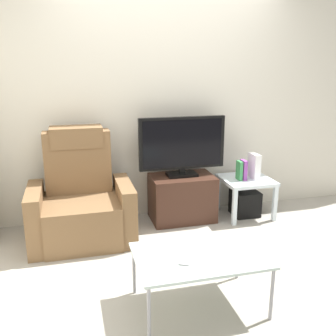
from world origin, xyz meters
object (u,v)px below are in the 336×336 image
Objects in this scene: recliner_armchair at (81,202)px; cell_phone at (186,260)px; tv_stand at (182,198)px; game_console at (254,166)px; side_table at (246,184)px; book_leftmost at (239,170)px; subwoofer_box at (245,203)px; coffee_table at (200,258)px; book_middle at (244,170)px; television at (182,145)px.

cell_phone is (0.63, -1.40, 0.04)m from recliner_armchair.
tv_stand is 2.48× the size of game_console.
book_leftmost is at bearing -168.69° from side_table.
coffee_table is at bearing -125.68° from subwoofer_box.
book_leftmost is 1.87m from cell_phone.
game_console reaches higher than cell_phone.
subwoofer_box is 1.34× the size of book_leftmost.
recliner_armchair is at bearing -176.17° from book_middle.
coffee_table is at bearing -102.28° from tv_stand.
recliner_armchair reaches higher than game_console.
tv_stand is 0.73× the size of television.
recliner_armchair is 3.82× the size of subwoofer_box.
cell_phone is (-0.12, -0.06, 0.03)m from coffee_table.
game_console is 0.31× the size of coffee_table.
cell_phone is at bearing -126.74° from book_middle.
tv_stand is at bearing -90.00° from television.
coffee_table is at bearing -102.13° from television.
recliner_armchair is 1.83m from side_table.
cell_phone is (-0.45, -1.60, 0.16)m from tv_stand.
book_middle is 0.79× the size of game_console.
recliner_armchair is 5.12× the size of book_leftmost.
side_table is at bearing -135.00° from subwoofer_box.
recliner_armchair is 1.20× the size of coffee_table.
tv_stand is 0.76× the size of coffee_table.
book_middle is 1.46× the size of cell_phone.
cell_phone reaches higher than coffee_table.
tv_stand reaches higher than subwoofer_box.
subwoofer_box is (0.73, -0.07, -0.70)m from television.
side_table is at bearing -173.66° from game_console.
book_middle is (1.77, 0.12, 0.17)m from recliner_armchair.
tv_stand is 1.27× the size of side_table.
coffee_table is (-1.07, -1.49, 0.02)m from side_table.
recliner_armchair reaches higher than coffee_table.
coffee_table is (-1.16, -1.50, -0.19)m from game_console.
book_leftmost is (0.63, -0.08, 0.29)m from tv_stand.
television is 1.73× the size of side_table.
television reaches higher than cell_phone.
game_console is (0.82, -0.05, 0.32)m from tv_stand.
television is at bearing 175.48° from game_console.
subwoofer_box is at bearing 80.10° from cell_phone.
book_middle is at bearing -158.17° from side_table.
book_leftmost is at bearing 56.59° from coffee_table.
recliner_armchair is at bearing -175.65° from side_table.
subwoofer_box is (1.82, 0.14, -0.23)m from recliner_armchair.
subwoofer_box is (0.00, 0.00, -0.22)m from side_table.
recliner_armchair reaches higher than tv_stand.
recliner_armchair is 1.84m from subwoofer_box.
book_leftmost is at bearing -171.03° from game_console.
recliner_armchair is at bearing 119.20° from coffee_table.
book_middle is 0.15m from game_console.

